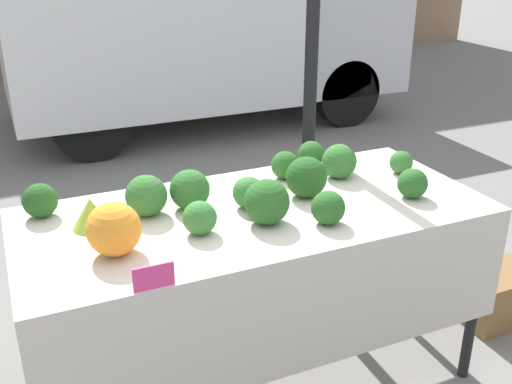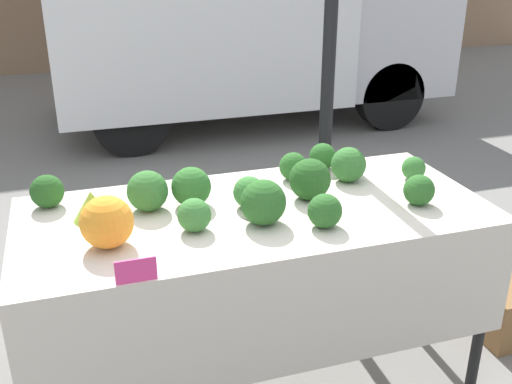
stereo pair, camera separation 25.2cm
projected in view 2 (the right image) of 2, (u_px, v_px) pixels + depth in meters
ground_plane at (256, 379)px, 2.91m from camera, size 40.00×40.00×0.00m
tent_pole at (329, 63)px, 3.08m from camera, size 0.07×0.07×2.76m
parked_truck at (233, 5)px, 6.53m from camera, size 4.24×2.14×2.42m
market_table at (261, 240)px, 2.53m from camera, size 2.00×0.89×0.91m
orange_cauliflower at (107, 222)px, 2.21m from camera, size 0.20×0.20×0.20m
romanesco_head at (92, 206)px, 2.43m from camera, size 0.16×0.16×0.13m
broccoli_head_0 at (249, 192)px, 2.55m from camera, size 0.14×0.14×0.14m
broccoli_head_1 at (263, 202)px, 2.39m from camera, size 0.19×0.19×0.19m
broccoli_head_2 at (293, 166)px, 2.83m from camera, size 0.13×0.13×0.13m
broccoli_head_3 at (414, 168)px, 2.84m from camera, size 0.11×0.11×0.11m
broccoli_head_4 at (419, 190)px, 2.57m from camera, size 0.13×0.13×0.13m
broccoli_head_5 at (348, 165)px, 2.81m from camera, size 0.17×0.17×0.17m
broccoli_head_6 at (323, 156)px, 2.96m from camera, size 0.13×0.13×0.13m
broccoli_head_7 at (194, 215)px, 2.34m from camera, size 0.13×0.13×0.13m
broccoli_head_8 at (191, 187)px, 2.56m from camera, size 0.17×0.17×0.17m
broccoli_head_9 at (47, 191)px, 2.55m from camera, size 0.14×0.14×0.14m
broccoli_head_10 at (325, 211)px, 2.37m from camera, size 0.14×0.14×0.14m
broccoli_head_11 at (147, 191)px, 2.51m from camera, size 0.17×0.17×0.17m
broccoli_head_12 at (310, 179)px, 2.62m from camera, size 0.18×0.18×0.18m
price_sign at (136, 271)px, 2.00m from camera, size 0.14×0.01×0.09m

